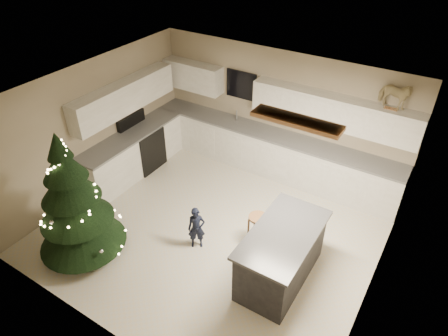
% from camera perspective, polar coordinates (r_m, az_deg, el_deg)
% --- Properties ---
extents(ground_plane, '(5.50, 5.50, 0.00)m').
position_cam_1_polar(ground_plane, '(7.36, -1.46, -8.70)').
color(ground_plane, beige).
extents(room_shell, '(5.52, 5.02, 2.61)m').
position_cam_1_polar(room_shell, '(6.27, -1.51, 2.89)').
color(room_shell, '#AEA18A').
rests_on(room_shell, ground_plane).
extents(cabinetry, '(5.50, 3.20, 2.00)m').
position_cam_1_polar(cabinetry, '(8.40, -0.55, 3.99)').
color(cabinetry, white).
rests_on(cabinetry, ground_plane).
extents(island, '(0.90, 1.70, 0.95)m').
position_cam_1_polar(island, '(6.32, 8.17, -12.21)').
color(island, black).
rests_on(island, ground_plane).
extents(bar_stool, '(0.32, 0.32, 0.61)m').
position_cam_1_polar(bar_stool, '(6.82, 4.83, -7.87)').
color(bar_stool, brown).
rests_on(bar_stool, ground_plane).
extents(christmas_tree, '(1.46, 1.41, 2.33)m').
position_cam_1_polar(christmas_tree, '(6.75, -20.52, -5.36)').
color(christmas_tree, '#3F2816').
rests_on(christmas_tree, ground_plane).
extents(toddler, '(0.35, 0.33, 0.80)m').
position_cam_1_polar(toddler, '(6.81, -3.95, -8.55)').
color(toddler, black).
rests_on(toddler, ground_plane).
extents(rocking_horse, '(0.61, 0.36, 0.50)m').
position_cam_1_polar(rocking_horse, '(7.35, 23.16, 9.56)').
color(rocking_horse, brown).
rests_on(rocking_horse, cabinetry).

